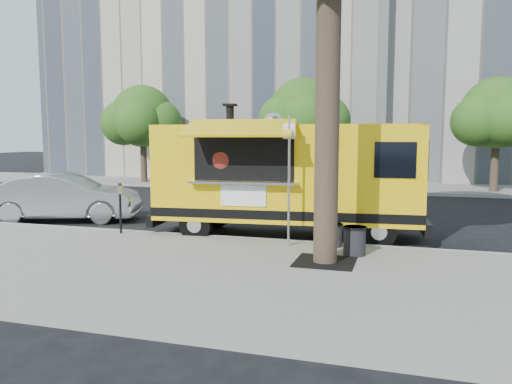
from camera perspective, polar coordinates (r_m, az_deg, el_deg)
ground at (r=13.57m, az=-1.20°, el=-5.02°), size 120.00×120.00×0.00m
sidewalk at (r=9.93m, az=-8.43°, el=-8.92°), size 60.00×6.00×0.15m
curb at (r=12.69m, az=-2.50°, el=-5.48°), size 60.00×0.14×0.16m
far_sidewalk at (r=26.60m, az=7.82°, el=0.70°), size 60.00×5.00×0.15m
building_left at (r=37.87m, az=-2.56°, el=20.62°), size 22.00×14.00×24.00m
tree_well at (r=10.28m, az=7.89°, el=-7.91°), size 1.20×1.20×0.02m
far_tree_a at (r=28.69m, az=-12.83°, el=8.41°), size 3.42×3.42×5.36m
far_tree_b at (r=25.89m, az=5.45°, el=8.90°), size 3.60×3.60×5.50m
far_tree_c at (r=25.37m, az=25.86°, el=8.09°), size 3.24×3.24×5.21m
sign_post at (r=11.42m, az=3.79°, el=2.18°), size 0.28×0.06×3.00m
parking_meter at (r=13.46m, az=-15.27°, el=-1.10°), size 0.11×0.11×1.33m
food_truck at (r=13.21m, az=3.47°, el=1.91°), size 7.29×3.79×3.52m
sedan at (r=16.90m, az=-21.02°, el=-0.57°), size 4.89×3.04×1.52m
trash_bin_left at (r=11.68m, az=8.84°, el=-4.79°), size 0.44×0.44×0.53m
trash_bin_right at (r=10.92m, az=11.20°, el=-5.38°), size 0.51×0.51×0.62m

